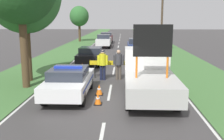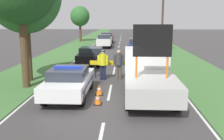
{
  "view_description": "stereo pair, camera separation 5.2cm",
  "coord_description": "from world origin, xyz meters",
  "px_view_note": "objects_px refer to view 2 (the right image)",
  "views": [
    {
      "loc": [
        0.65,
        -11.11,
        3.61
      ],
      "look_at": [
        0.1,
        1.65,
        1.1
      ],
      "focal_mm": 42.0,
      "sensor_mm": 36.0,
      "label": 1
    },
    {
      "loc": [
        0.71,
        -11.11,
        3.61
      ],
      "look_at": [
        0.1,
        1.65,
        1.1
      ],
      "focal_mm": 42.0,
      "sensor_mm": 36.0,
      "label": 2
    }
  ],
  "objects_px": {
    "utility_pole": "(163,10)",
    "police_officer": "(103,62)",
    "police_car": "(69,81)",
    "work_truck": "(148,74)",
    "queued_car_sedan_black": "(91,55)",
    "roadside_tree_near_left": "(80,16)",
    "traffic_cone_behind_barrier": "(63,75)",
    "traffic_cone_centre_front": "(83,68)",
    "traffic_cone_lane_edge": "(98,99)",
    "traffic_cone_near_police": "(145,76)",
    "queued_car_hatch_blue": "(137,46)",
    "queued_car_van_white": "(105,41)",
    "traffic_cone_near_truck": "(99,90)",
    "pedestrian_civilian": "(119,62)",
    "road_barrier": "(115,64)",
    "queued_car_wagon_maroon": "(107,37)"
  },
  "relations": [
    {
      "from": "utility_pole",
      "to": "police_officer",
      "type": "bearing_deg",
      "value": -114.82
    },
    {
      "from": "police_car",
      "to": "work_truck",
      "type": "xyz_separation_m",
      "value": [
        3.72,
        0.32,
        0.3
      ]
    },
    {
      "from": "queued_car_sedan_black",
      "to": "roadside_tree_near_left",
      "type": "bearing_deg",
      "value": -78.26
    },
    {
      "from": "traffic_cone_behind_barrier",
      "to": "traffic_cone_centre_front",
      "type": "bearing_deg",
      "value": 67.54
    },
    {
      "from": "queued_car_sedan_black",
      "to": "traffic_cone_lane_edge",
      "type": "bearing_deg",
      "value": 98.66
    },
    {
      "from": "traffic_cone_near_police",
      "to": "queued_car_hatch_blue",
      "type": "height_order",
      "value": "queued_car_hatch_blue"
    },
    {
      "from": "traffic_cone_centre_front",
      "to": "traffic_cone_behind_barrier",
      "type": "xyz_separation_m",
      "value": [
        -0.86,
        -2.07,
        -0.02
      ]
    },
    {
      "from": "queued_car_van_white",
      "to": "police_officer",
      "type": "bearing_deg",
      "value": 93.99
    },
    {
      "from": "work_truck",
      "to": "queued_car_hatch_blue",
      "type": "xyz_separation_m",
      "value": [
        0.23,
        15.67,
        -0.23
      ]
    },
    {
      "from": "police_car",
      "to": "traffic_cone_centre_front",
      "type": "distance_m",
      "value": 5.25
    },
    {
      "from": "queued_car_sedan_black",
      "to": "utility_pole",
      "type": "xyz_separation_m",
      "value": [
        6.29,
        5.24,
        3.69
      ]
    },
    {
      "from": "police_officer",
      "to": "utility_pole",
      "type": "xyz_separation_m",
      "value": [
        4.93,
        10.65,
        3.35
      ]
    },
    {
      "from": "utility_pole",
      "to": "traffic_cone_near_truck",
      "type": "bearing_deg",
      "value": -109.38
    },
    {
      "from": "police_officer",
      "to": "traffic_cone_near_police",
      "type": "height_order",
      "value": "police_officer"
    },
    {
      "from": "pedestrian_civilian",
      "to": "traffic_cone_lane_edge",
      "type": "bearing_deg",
      "value": -69.99
    },
    {
      "from": "road_barrier",
      "to": "pedestrian_civilian",
      "type": "bearing_deg",
      "value": -62.3
    },
    {
      "from": "traffic_cone_behind_barrier",
      "to": "queued_car_van_white",
      "type": "height_order",
      "value": "queued_car_van_white"
    },
    {
      "from": "police_officer",
      "to": "queued_car_van_white",
      "type": "bearing_deg",
      "value": -100.91
    },
    {
      "from": "traffic_cone_lane_edge",
      "to": "roadside_tree_near_left",
      "type": "xyz_separation_m",
      "value": [
        -5.9,
        31.07,
        3.72
      ]
    },
    {
      "from": "road_barrier",
      "to": "traffic_cone_near_police",
      "type": "bearing_deg",
      "value": -26.45
    },
    {
      "from": "police_car",
      "to": "queued_car_hatch_blue",
      "type": "xyz_separation_m",
      "value": [
        3.95,
        16.0,
        0.08
      ]
    },
    {
      "from": "police_car",
      "to": "utility_pole",
      "type": "xyz_separation_m",
      "value": [
        6.22,
        14.08,
        3.68
      ]
    },
    {
      "from": "utility_pole",
      "to": "pedestrian_civilian",
      "type": "bearing_deg",
      "value": -110.75
    },
    {
      "from": "road_barrier",
      "to": "queued_car_wagon_maroon",
      "type": "distance_m",
      "value": 23.59
    },
    {
      "from": "police_officer",
      "to": "utility_pole",
      "type": "relative_size",
      "value": 0.21
    },
    {
      "from": "road_barrier",
      "to": "utility_pole",
      "type": "distance_m",
      "value": 11.51
    },
    {
      "from": "traffic_cone_lane_edge",
      "to": "police_officer",
      "type": "bearing_deg",
      "value": 91.92
    },
    {
      "from": "queued_car_wagon_maroon",
      "to": "pedestrian_civilian",
      "type": "bearing_deg",
      "value": 95.4
    },
    {
      "from": "road_barrier",
      "to": "police_car",
      "type": "bearing_deg",
      "value": -118.56
    },
    {
      "from": "traffic_cone_centre_front",
      "to": "utility_pole",
      "type": "xyz_separation_m",
      "value": [
        6.43,
        8.85,
        4.07
      ]
    },
    {
      "from": "police_officer",
      "to": "queued_car_wagon_maroon",
      "type": "xyz_separation_m",
      "value": [
        -1.32,
        24.05,
        -0.23
      ]
    },
    {
      "from": "traffic_cone_centre_front",
      "to": "pedestrian_civilian",
      "type": "bearing_deg",
      "value": -34.31
    },
    {
      "from": "road_barrier",
      "to": "roadside_tree_near_left",
      "type": "relative_size",
      "value": 0.56
    },
    {
      "from": "work_truck",
      "to": "pedestrian_civilian",
      "type": "height_order",
      "value": "work_truck"
    },
    {
      "from": "police_officer",
      "to": "queued_car_van_white",
      "type": "distance_m",
      "value": 17.96
    },
    {
      "from": "traffic_cone_near_police",
      "to": "traffic_cone_behind_barrier",
      "type": "relative_size",
      "value": 0.99
    },
    {
      "from": "police_car",
      "to": "roadside_tree_near_left",
      "type": "relative_size",
      "value": 0.82
    },
    {
      "from": "police_car",
      "to": "queued_car_sedan_black",
      "type": "xyz_separation_m",
      "value": [
        -0.07,
        8.85,
        -0.0
      ]
    },
    {
      "from": "police_officer",
      "to": "traffic_cone_centre_front",
      "type": "distance_m",
      "value": 2.45
    },
    {
      "from": "pedestrian_civilian",
      "to": "queued_car_sedan_black",
      "type": "xyz_separation_m",
      "value": [
        -2.31,
        5.28,
        -0.32
      ]
    },
    {
      "from": "traffic_cone_lane_edge",
      "to": "queued_car_wagon_maroon",
      "type": "bearing_deg",
      "value": 92.95
    },
    {
      "from": "traffic_cone_centre_front",
      "to": "queued_car_wagon_maroon",
      "type": "height_order",
      "value": "queued_car_wagon_maroon"
    },
    {
      "from": "traffic_cone_near_truck",
      "to": "queued_car_hatch_blue",
      "type": "xyz_separation_m",
      "value": [
        2.58,
        15.7,
        0.55
      ]
    },
    {
      "from": "traffic_cone_centre_front",
      "to": "utility_pole",
      "type": "bearing_deg",
      "value": 54.02
    },
    {
      "from": "road_barrier",
      "to": "traffic_cone_lane_edge",
      "type": "relative_size",
      "value": 6.37
    },
    {
      "from": "work_truck",
      "to": "utility_pole",
      "type": "relative_size",
      "value": 0.63
    },
    {
      "from": "traffic_cone_near_police",
      "to": "roadside_tree_near_left",
      "type": "bearing_deg",
      "value": 107.07
    },
    {
      "from": "queued_car_van_white",
      "to": "queued_car_wagon_maroon",
      "type": "distance_m",
      "value": 6.13
    },
    {
      "from": "police_car",
      "to": "work_truck",
      "type": "relative_size",
      "value": 0.84
    },
    {
      "from": "pedestrian_civilian",
      "to": "traffic_cone_near_truck",
      "type": "distance_m",
      "value": 3.48
    }
  ]
}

